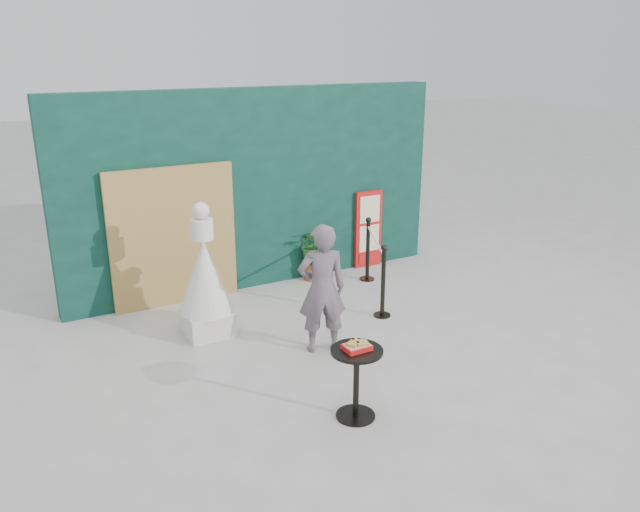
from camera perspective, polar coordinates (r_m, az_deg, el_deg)
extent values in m
plane|color=#ADAAA5|center=(7.46, 4.55, -9.90)|extent=(60.00, 60.00, 0.00)
cube|color=#0A2E25|center=(9.56, -5.71, 6.11)|extent=(6.00, 0.30, 3.00)
cube|color=tan|center=(9.04, -13.23, 1.70)|extent=(1.80, 0.08, 2.00)
imported|color=#655761|center=(7.46, 0.18, -3.02)|extent=(0.68, 0.55, 1.61)
cube|color=red|center=(10.48, 4.42, 2.47)|extent=(0.50, 0.06, 1.30)
cube|color=beige|center=(10.36, 4.58, 4.28)|extent=(0.38, 0.02, 0.45)
cube|color=beige|center=(10.50, 4.51, 1.64)|extent=(0.38, 0.02, 0.45)
cube|color=red|center=(10.60, 4.46, -0.17)|extent=(0.38, 0.02, 0.18)
cube|color=silver|center=(8.25, -10.23, -5.97)|extent=(0.59, 0.59, 0.32)
cone|color=silver|center=(8.01, -10.49, -1.78)|extent=(0.69, 0.69, 0.96)
cylinder|color=white|center=(7.82, -10.74, 2.42)|extent=(0.28, 0.28, 0.26)
sphere|color=white|center=(7.76, -10.85, 4.09)|extent=(0.21, 0.21, 0.21)
cylinder|color=black|center=(6.51, 3.26, -14.34)|extent=(0.40, 0.40, 0.02)
cylinder|color=black|center=(6.33, 3.32, -11.68)|extent=(0.06, 0.06, 0.72)
cylinder|color=black|center=(6.15, 3.39, -8.67)|extent=(0.52, 0.52, 0.03)
cube|color=red|center=(6.13, 3.39, -8.33)|extent=(0.26, 0.19, 0.05)
cube|color=red|center=(6.12, 3.40, -8.10)|extent=(0.24, 0.17, 0.00)
cube|color=#CB8E4A|center=(6.10, 3.03, -8.03)|extent=(0.15, 0.14, 0.02)
cube|color=gold|center=(6.12, 3.90, -7.95)|extent=(0.13, 0.13, 0.02)
cone|color=gold|center=(6.15, 3.31, -7.61)|extent=(0.06, 0.06, 0.06)
cylinder|color=brown|center=(10.01, -0.64, -1.40)|extent=(0.31, 0.31, 0.26)
cylinder|color=#975C31|center=(9.96, -0.64, -0.59)|extent=(0.34, 0.34, 0.04)
imported|color=#285B27|center=(9.86, -0.65, 1.09)|extent=(0.51, 0.44, 0.57)
cylinder|color=black|center=(8.74, 5.69, -5.40)|extent=(0.24, 0.24, 0.02)
cylinder|color=black|center=(8.56, 5.79, -2.52)|extent=(0.06, 0.06, 0.96)
sphere|color=black|center=(8.39, 5.90, 0.73)|extent=(0.09, 0.09, 0.09)
cylinder|color=black|center=(10.05, 4.32, -2.10)|extent=(0.24, 0.24, 0.02)
cylinder|color=black|center=(9.89, 4.39, 0.45)|extent=(0.06, 0.06, 0.96)
sphere|color=black|center=(9.75, 4.46, 3.30)|extent=(0.09, 0.09, 0.09)
cylinder|color=white|center=(9.10, 5.11, 1.45)|extent=(0.63, 1.31, 0.03)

